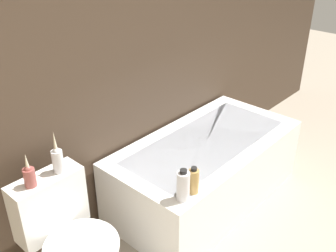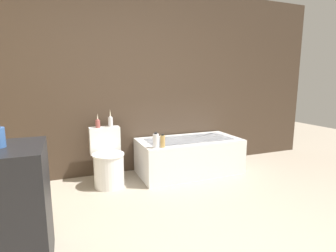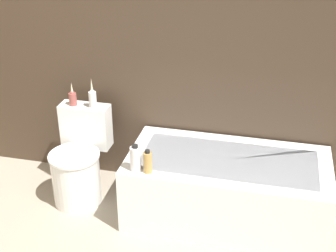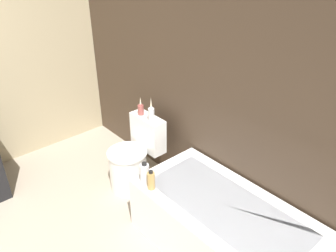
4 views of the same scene
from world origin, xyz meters
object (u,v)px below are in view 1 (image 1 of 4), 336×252
(vase_gold, at_px, (29,175))
(shampoo_bottle_short, at_px, (194,181))
(vase_silver, at_px, (57,159))
(bathtub, at_px, (205,170))
(shampoo_bottle_tall, at_px, (183,186))

(vase_gold, xyz_separation_m, shampoo_bottle_short, (0.72, -0.45, -0.20))
(vase_gold, height_order, vase_silver, vase_silver)
(bathtub, xyz_separation_m, vase_silver, (-1.07, 0.17, 0.54))
(vase_gold, height_order, shampoo_bottle_short, vase_gold)
(bathtub, relative_size, vase_silver, 6.01)
(bathtub, relative_size, vase_gold, 7.68)
(shampoo_bottle_tall, distance_m, shampoo_bottle_short, 0.09)
(bathtub, bearing_deg, vase_silver, 171.19)
(vase_silver, distance_m, shampoo_bottle_short, 0.75)
(vase_silver, bearing_deg, shampoo_bottle_tall, -43.78)
(bathtub, xyz_separation_m, shampoo_bottle_short, (-0.51, -0.29, 0.32))
(bathtub, bearing_deg, shampoo_bottle_short, -150.44)
(vase_silver, height_order, shampoo_bottle_short, vase_silver)
(bathtub, distance_m, shampoo_bottle_short, 0.67)
(shampoo_bottle_tall, relative_size, shampoo_bottle_short, 1.15)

